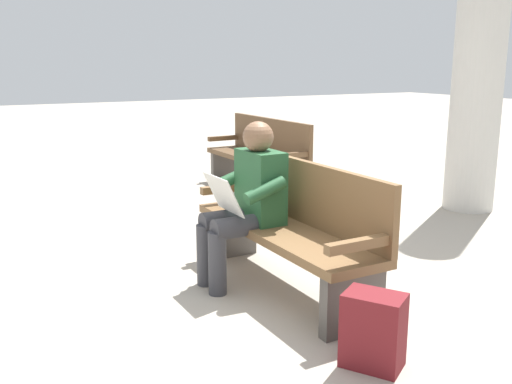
{
  "coord_description": "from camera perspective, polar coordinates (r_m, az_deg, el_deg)",
  "views": [
    {
      "loc": [
        -3.32,
        2.01,
        1.59
      ],
      "look_at": [
        0.11,
        0.15,
        0.7
      ],
      "focal_mm": 40.34,
      "sensor_mm": 36.0,
      "label": 1
    }
  ],
  "objects": [
    {
      "name": "person_seated",
      "position": [
        4.11,
        -0.92,
        -0.7
      ],
      "size": [
        0.57,
        0.58,
        1.18
      ],
      "rotation": [
        0.0,
        0.0,
        0.01
      ],
      "color": "#23512D",
      "rests_on": "ground"
    },
    {
      "name": "bench_near",
      "position": [
        4.08,
        3.48,
        -3.28
      ],
      "size": [
        1.81,
        0.5,
        0.9
      ],
      "rotation": [
        0.0,
        0.0,
        0.01
      ],
      "color": "brown",
      "rests_on": "ground"
    },
    {
      "name": "bench_far",
      "position": [
        7.19,
        0.4,
        3.77
      ],
      "size": [
        1.81,
        0.51,
        0.9
      ],
      "rotation": [
        0.0,
        0.0,
        0.02
      ],
      "color": "brown",
      "rests_on": "ground"
    },
    {
      "name": "ground_plane",
      "position": [
        4.19,
        2.57,
        -9.46
      ],
      "size": [
        40.0,
        40.0,
        0.0
      ],
      "primitive_type": "plane",
      "color": "#A89E8E"
    },
    {
      "name": "support_pillar",
      "position": [
        6.61,
        21.4,
        13.65
      ],
      "size": [
        0.53,
        0.53,
        3.57
      ],
      "primitive_type": "cylinder",
      "color": "beige",
      "rests_on": "ground"
    },
    {
      "name": "backpack",
      "position": [
        3.18,
        11.59,
        -13.3
      ],
      "size": [
        0.38,
        0.35,
        0.41
      ],
      "rotation": [
        0.0,
        0.0,
        3.7
      ],
      "color": "maroon",
      "rests_on": "ground"
    }
  ]
}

